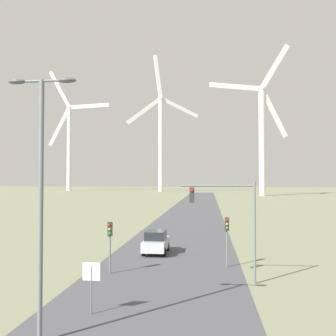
{
  "coord_description": "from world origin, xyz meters",
  "views": [
    {
      "loc": [
        2.79,
        -8.24,
        6.03
      ],
      "look_at": [
        0.0,
        18.76,
        6.79
      ],
      "focal_mm": 42.0,
      "sensor_mm": 36.0,
      "label": 1
    }
  ],
  "objects_px": {
    "streetlamp": "(41,176)",
    "car_approaching": "(156,242)",
    "traffic_light_post_near_right": "(227,231)",
    "traffic_light_mast_overhead": "(228,211)",
    "wind_turbine_left": "(161,133)",
    "wind_turbine_far_left": "(69,138)",
    "stop_sign_near": "(91,278)",
    "traffic_light_post_near_left": "(110,236)",
    "wind_turbine_center": "(262,128)"
  },
  "relations": [
    {
      "from": "streetlamp",
      "to": "traffic_light_mast_overhead",
      "type": "relative_size",
      "value": 1.67
    },
    {
      "from": "wind_turbine_center",
      "to": "streetlamp",
      "type": "bearing_deg",
      "value": -101.08
    },
    {
      "from": "stop_sign_near",
      "to": "traffic_light_post_near_left",
      "type": "xyz_separation_m",
      "value": [
        -1.06,
        7.44,
        0.81
      ]
    },
    {
      "from": "streetlamp",
      "to": "traffic_light_mast_overhead",
      "type": "distance_m",
      "value": 11.85
    },
    {
      "from": "traffic_light_mast_overhead",
      "to": "wind_turbine_far_left",
      "type": "relative_size",
      "value": 0.09
    },
    {
      "from": "traffic_light_post_near_right",
      "to": "wind_turbine_left",
      "type": "height_order",
      "value": "wind_turbine_left"
    },
    {
      "from": "stop_sign_near",
      "to": "wind_turbine_center",
      "type": "bearing_deg",
      "value": 79.1
    },
    {
      "from": "wind_turbine_far_left",
      "to": "wind_turbine_left",
      "type": "bearing_deg",
      "value": -11.46
    },
    {
      "from": "streetlamp",
      "to": "stop_sign_near",
      "type": "distance_m",
      "value": 5.58
    },
    {
      "from": "traffic_light_post_near_left",
      "to": "wind_turbine_left",
      "type": "xyz_separation_m",
      "value": [
        -16.55,
        161.94,
        25.67
      ]
    },
    {
      "from": "wind_turbine_left",
      "to": "wind_turbine_center",
      "type": "xyz_separation_m",
      "value": [
        42.1,
        -42.2,
        -3.47
      ]
    },
    {
      "from": "traffic_light_post_near_right",
      "to": "car_approaching",
      "type": "xyz_separation_m",
      "value": [
        -5.52,
        4.46,
        -1.58
      ]
    },
    {
      "from": "car_approaching",
      "to": "wind_turbine_far_left",
      "type": "relative_size",
      "value": 0.07
    },
    {
      "from": "traffic_light_post_near_left",
      "to": "car_approaching",
      "type": "relative_size",
      "value": 0.8
    },
    {
      "from": "streetlamp",
      "to": "wind_turbine_far_left",
      "type": "xyz_separation_m",
      "value": [
        -65.63,
        182.41,
        21.33
      ]
    },
    {
      "from": "wind_turbine_far_left",
      "to": "wind_turbine_left",
      "type": "distance_m",
      "value": 50.05
    },
    {
      "from": "streetlamp",
      "to": "wind_turbine_center",
      "type": "xyz_separation_m",
      "value": [
        25.52,
        130.27,
        18.48
      ]
    },
    {
      "from": "streetlamp",
      "to": "traffic_light_post_near_left",
      "type": "height_order",
      "value": "streetlamp"
    },
    {
      "from": "stop_sign_near",
      "to": "traffic_light_post_near_right",
      "type": "distance_m",
      "value": 12.03
    },
    {
      "from": "traffic_light_post_near_right",
      "to": "wind_turbine_center",
      "type": "bearing_deg",
      "value": 81.25
    },
    {
      "from": "streetlamp",
      "to": "car_approaching",
      "type": "distance_m",
      "value": 18.51
    },
    {
      "from": "streetlamp",
      "to": "wind_turbine_center",
      "type": "bearing_deg",
      "value": 78.92
    },
    {
      "from": "traffic_light_post_near_right",
      "to": "traffic_light_mast_overhead",
      "type": "xyz_separation_m",
      "value": [
        -0.1,
        -4.14,
        1.7
      ]
    },
    {
      "from": "wind_turbine_far_left",
      "to": "car_approaching",
      "type": "bearing_deg",
      "value": -67.69
    },
    {
      "from": "streetlamp",
      "to": "traffic_light_post_near_left",
      "type": "relative_size",
      "value": 3.0
    },
    {
      "from": "traffic_light_mast_overhead",
      "to": "wind_turbine_left",
      "type": "xyz_separation_m",
      "value": [
        -23.98,
        163.42,
        23.89
      ]
    },
    {
      "from": "traffic_light_post_near_right",
      "to": "car_approaching",
      "type": "height_order",
      "value": "traffic_light_post_near_right"
    },
    {
      "from": "stop_sign_near",
      "to": "wind_turbine_center",
      "type": "distance_m",
      "value": 131.55
    },
    {
      "from": "streetlamp",
      "to": "traffic_light_mast_overhead",
      "type": "xyz_separation_m",
      "value": [
        7.39,
        9.05,
        -1.94
      ]
    },
    {
      "from": "streetlamp",
      "to": "traffic_light_mast_overhead",
      "type": "bearing_deg",
      "value": 50.75
    },
    {
      "from": "car_approaching",
      "to": "wind_turbine_center",
      "type": "relative_size",
      "value": 0.07
    },
    {
      "from": "traffic_light_post_near_right",
      "to": "traffic_light_mast_overhead",
      "type": "height_order",
      "value": "traffic_light_mast_overhead"
    },
    {
      "from": "traffic_light_post_near_right",
      "to": "wind_turbine_center",
      "type": "height_order",
      "value": "wind_turbine_center"
    },
    {
      "from": "traffic_light_post_near_right",
      "to": "wind_turbine_left",
      "type": "bearing_deg",
      "value": 98.6
    },
    {
      "from": "streetlamp",
      "to": "wind_turbine_center",
      "type": "relative_size",
      "value": 0.18
    },
    {
      "from": "car_approaching",
      "to": "traffic_light_post_near_left",
      "type": "bearing_deg",
      "value": -105.78
    },
    {
      "from": "wind_turbine_far_left",
      "to": "traffic_light_mast_overhead",
      "type": "bearing_deg",
      "value": -67.16
    },
    {
      "from": "traffic_light_post_near_right",
      "to": "wind_turbine_center",
      "type": "relative_size",
      "value": 0.06
    },
    {
      "from": "traffic_light_post_near_left",
      "to": "wind_turbine_far_left",
      "type": "bearing_deg",
      "value": 110.89
    },
    {
      "from": "traffic_light_post_near_right",
      "to": "wind_turbine_far_left",
      "type": "bearing_deg",
      "value": 113.37
    },
    {
      "from": "stop_sign_near",
      "to": "traffic_light_post_near_right",
      "type": "xyz_separation_m",
      "value": [
        6.48,
        10.1,
        0.89
      ]
    },
    {
      "from": "traffic_light_mast_overhead",
      "to": "car_approaching",
      "type": "height_order",
      "value": "traffic_light_mast_overhead"
    },
    {
      "from": "traffic_light_post_near_right",
      "to": "traffic_light_mast_overhead",
      "type": "relative_size",
      "value": 0.58
    },
    {
      "from": "streetlamp",
      "to": "traffic_light_post_near_left",
      "type": "distance_m",
      "value": 11.17
    },
    {
      "from": "stop_sign_near",
      "to": "traffic_light_post_near_right",
      "type": "relative_size",
      "value": 0.68
    },
    {
      "from": "wind_turbine_left",
      "to": "wind_turbine_center",
      "type": "height_order",
      "value": "wind_turbine_left"
    },
    {
      "from": "streetlamp",
      "to": "traffic_light_post_near_left",
      "type": "bearing_deg",
      "value": 90.21
    },
    {
      "from": "traffic_light_post_near_left",
      "to": "wind_turbine_far_left",
      "type": "xyz_separation_m",
      "value": [
        -65.59,
        171.88,
        25.05
      ]
    },
    {
      "from": "streetlamp",
      "to": "wind_turbine_far_left",
      "type": "distance_m",
      "value": 195.03
    },
    {
      "from": "wind_turbine_far_left",
      "to": "traffic_light_post_near_left",
      "type": "bearing_deg",
      "value": -69.11
    }
  ]
}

